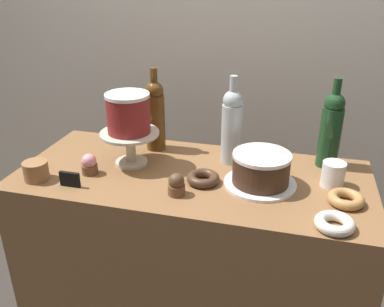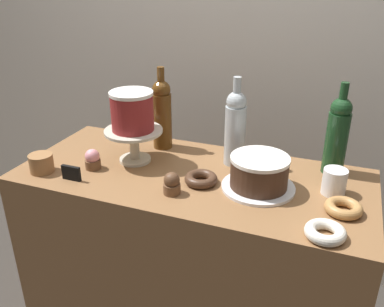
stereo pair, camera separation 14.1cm
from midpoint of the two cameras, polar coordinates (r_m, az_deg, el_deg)
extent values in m
cube|color=silver|center=(2.13, 4.08, 16.12)|extent=(6.00, 0.05, 2.60)
cube|color=brown|center=(1.72, -2.46, -17.01)|extent=(1.24, 0.54, 0.94)
cylinder|color=beige|center=(1.55, -10.98, -1.24)|extent=(0.12, 0.12, 0.01)
cylinder|color=beige|center=(1.52, -11.15, 0.72)|extent=(0.04, 0.04, 0.10)
cylinder|color=beige|center=(1.50, -11.33, 2.71)|extent=(0.21, 0.21, 0.01)
cylinder|color=maroon|center=(1.48, -11.55, 5.23)|extent=(0.15, 0.15, 0.13)
cylinder|color=white|center=(1.46, -11.79, 7.86)|extent=(0.16, 0.16, 0.01)
cylinder|color=white|center=(1.39, 6.53, -4.20)|extent=(0.24, 0.24, 0.01)
cylinder|color=#3D2619|center=(1.36, 6.63, -2.33)|extent=(0.19, 0.19, 0.09)
cylinder|color=white|center=(1.34, 6.74, -0.36)|extent=(0.19, 0.19, 0.01)
cylinder|color=#B2BCC1|center=(1.50, 2.82, 2.68)|extent=(0.08, 0.08, 0.22)
sphere|color=#B2BCC1|center=(1.46, 2.92, 7.32)|extent=(0.07, 0.07, 0.07)
cylinder|color=#B2BCC1|center=(1.44, 2.97, 9.24)|extent=(0.03, 0.03, 0.08)
cylinder|color=#5B3814|center=(1.62, -7.59, 4.25)|extent=(0.08, 0.08, 0.22)
sphere|color=#5B3814|center=(1.58, -7.85, 8.56)|extent=(0.07, 0.07, 0.07)
cylinder|color=#5B3814|center=(1.57, -7.96, 10.34)|extent=(0.03, 0.03, 0.08)
cylinder|color=#193D1E|center=(1.53, 16.06, 2.11)|extent=(0.08, 0.08, 0.22)
sphere|color=#193D1E|center=(1.48, 16.63, 6.64)|extent=(0.07, 0.07, 0.07)
cylinder|color=#193D1E|center=(1.47, 16.87, 8.52)|extent=(0.03, 0.03, 0.08)
cylinder|color=brown|center=(1.51, -16.62, -2.14)|extent=(0.06, 0.06, 0.03)
sphere|color=pink|center=(1.49, -16.76, -1.07)|extent=(0.05, 0.05, 0.05)
cylinder|color=brown|center=(1.32, -5.24, -5.09)|extent=(0.06, 0.06, 0.03)
sphere|color=brown|center=(1.31, -5.29, -3.89)|extent=(0.05, 0.05, 0.05)
torus|color=#B27F47|center=(1.33, 17.75, -6.12)|extent=(0.11, 0.11, 0.03)
torus|color=silver|center=(1.20, 15.99, -9.39)|extent=(0.11, 0.11, 0.03)
torus|color=#472D1E|center=(1.39, -1.38, -3.53)|extent=(0.11, 0.11, 0.03)
cylinder|color=olive|center=(1.53, -23.18, -3.19)|extent=(0.08, 0.08, 0.01)
cylinder|color=olive|center=(1.53, -23.25, -2.83)|extent=(0.08, 0.08, 0.01)
cylinder|color=olive|center=(1.52, -23.32, -2.46)|extent=(0.08, 0.08, 0.01)
cylinder|color=olive|center=(1.52, -23.39, -2.09)|extent=(0.08, 0.08, 0.01)
cylinder|color=olive|center=(1.52, -23.45, -1.72)|extent=(0.08, 0.08, 0.01)
cylinder|color=olive|center=(1.51, -23.52, -1.35)|extent=(0.08, 0.08, 0.01)
cube|color=black|center=(1.44, -19.32, -3.48)|extent=(0.07, 0.01, 0.05)
cylinder|color=white|center=(1.41, 16.30, -2.86)|extent=(0.08, 0.08, 0.08)
camera|label=1|loc=(0.07, -92.86, -1.32)|focal=38.47mm
camera|label=2|loc=(0.07, 87.14, 1.32)|focal=38.47mm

